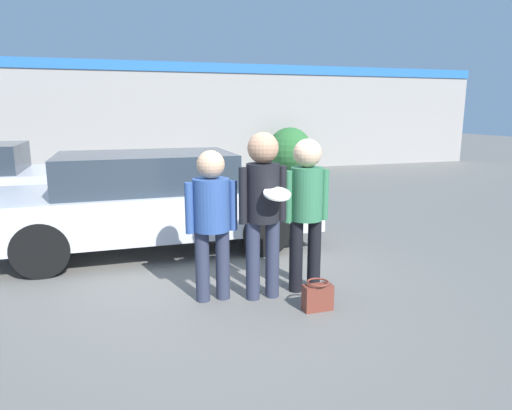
{
  "coord_description": "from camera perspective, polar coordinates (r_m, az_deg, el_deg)",
  "views": [
    {
      "loc": [
        -1.21,
        -4.71,
        2.01
      ],
      "look_at": [
        0.25,
        -0.04,
        0.98
      ],
      "focal_mm": 32.0,
      "sensor_mm": 36.0,
      "label": 1
    }
  ],
  "objects": [
    {
      "name": "person_left",
      "position": [
        4.76,
        -5.58,
        -1.01
      ],
      "size": [
        0.55,
        0.38,
        1.61
      ],
      "color": "#2D3347",
      "rests_on": "ground"
    },
    {
      "name": "handbag",
      "position": [
        4.77,
        7.71,
        -11.22
      ],
      "size": [
        0.3,
        0.23,
        0.31
      ],
      "color": "brown",
      "rests_on": "ground"
    },
    {
      "name": "person_middle_with_frisbee",
      "position": [
        4.76,
        0.88,
        0.56
      ],
      "size": [
        0.52,
        0.57,
        1.79
      ],
      "color": "#2D3347",
      "rests_on": "ground"
    },
    {
      "name": "parked_car_near",
      "position": [
        6.76,
        -12.83,
        0.58
      ],
      "size": [
        4.62,
        1.78,
        1.41
      ],
      "color": "silver",
      "rests_on": "ground"
    },
    {
      "name": "shrub",
      "position": [
        15.23,
        4.24,
        6.95
      ],
      "size": [
        1.45,
        1.45,
        1.45
      ],
      "color": "#2D6B33",
      "rests_on": "ground"
    },
    {
      "name": "person_right",
      "position": [
        5.02,
        6.31,
        0.4
      ],
      "size": [
        0.52,
        0.35,
        1.71
      ],
      "color": "black",
      "rests_on": "ground"
    },
    {
      "name": "storefront_building",
      "position": [
        15.07,
        -12.98,
        10.63
      ],
      "size": [
        24.0,
        0.22,
        3.48
      ],
      "color": "gray",
      "rests_on": "ground"
    },
    {
      "name": "ground_plane",
      "position": [
        5.26,
        -2.8,
        -10.6
      ],
      "size": [
        56.0,
        56.0,
        0.0
      ],
      "primitive_type": "plane",
      "color": "#66635E"
    }
  ]
}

